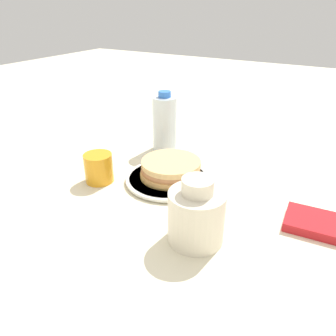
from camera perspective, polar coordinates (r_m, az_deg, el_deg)
ground_plane at (r=0.89m, az=1.72°, el=-2.13°), size 4.00×4.00×0.00m
plate at (r=0.88m, az=0.00°, el=-1.92°), size 0.23×0.23×0.01m
pancake_stack at (r=0.87m, az=0.42°, el=-0.17°), size 0.16×0.16×0.05m
juice_glass at (r=0.88m, az=-11.98°, el=0.02°), size 0.07×0.07×0.08m
cream_jug at (r=0.65m, az=4.96°, el=-8.08°), size 0.11×0.11×0.14m
water_bottle_near at (r=1.04m, az=-0.58°, el=7.81°), size 0.08×0.08×0.19m
napkin at (r=0.78m, az=25.45°, el=-8.96°), size 0.16×0.11×0.02m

